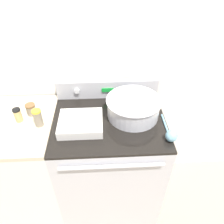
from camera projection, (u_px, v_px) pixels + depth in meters
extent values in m
cube|color=silver|center=(107.00, 58.00, 1.59)|extent=(8.00, 0.05, 2.50)
cube|color=#BCBCC1|center=(110.00, 164.00, 1.82)|extent=(0.78, 0.63, 0.93)
cube|color=black|center=(109.00, 121.00, 1.52)|extent=(0.78, 0.63, 0.02)
cylinder|color=silver|center=(112.00, 167.00, 1.31)|extent=(0.64, 0.02, 0.02)
cube|color=#BCBCC1|center=(108.00, 89.00, 1.69)|extent=(0.78, 0.05, 0.15)
cylinder|color=white|center=(77.00, 91.00, 1.65)|extent=(0.04, 0.02, 0.04)
cylinder|color=white|center=(138.00, 89.00, 1.67)|extent=(0.04, 0.02, 0.04)
cube|color=green|center=(108.00, 90.00, 1.66)|extent=(0.09, 0.01, 0.03)
cube|color=silver|center=(25.00, 168.00, 1.79)|extent=(0.62, 0.63, 0.93)
cube|color=beige|center=(7.00, 124.00, 1.49)|extent=(0.62, 0.63, 0.03)
cylinder|color=silver|center=(133.00, 107.00, 1.51)|extent=(0.36, 0.36, 0.14)
torus|color=silver|center=(134.00, 100.00, 1.47)|extent=(0.38, 0.38, 0.01)
cylinder|color=beige|center=(134.00, 102.00, 1.48)|extent=(0.33, 0.33, 0.02)
cube|color=silver|center=(81.00, 123.00, 1.44)|extent=(0.29, 0.25, 0.06)
cube|color=#D1BC7A|center=(81.00, 122.00, 1.44)|extent=(0.25, 0.22, 0.03)
cylinder|color=#7AB2C6|center=(166.00, 126.00, 1.45)|extent=(0.01, 0.24, 0.01)
sphere|color=#7AB2C6|center=(172.00, 136.00, 1.34)|extent=(0.07, 0.07, 0.07)
cylinder|color=gray|center=(38.00, 119.00, 1.42)|extent=(0.06, 0.06, 0.11)
cylinder|color=yellow|center=(36.00, 111.00, 1.38)|extent=(0.06, 0.06, 0.01)
cylinder|color=gray|center=(31.00, 110.00, 1.53)|extent=(0.06, 0.06, 0.07)
cylinder|color=brown|center=(30.00, 105.00, 1.50)|extent=(0.07, 0.07, 0.01)
cylinder|color=tan|center=(18.00, 116.00, 1.47)|extent=(0.05, 0.05, 0.09)
cylinder|color=black|center=(16.00, 110.00, 1.43)|extent=(0.05, 0.05, 0.01)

